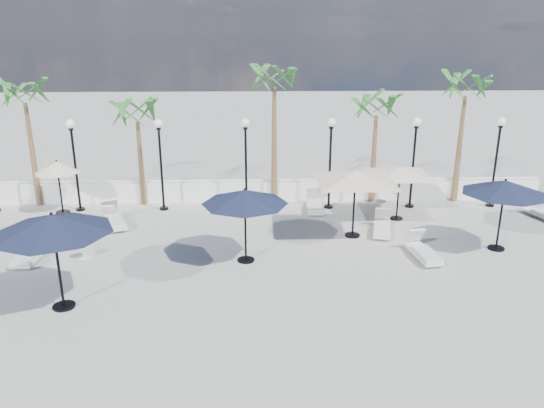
{
  "coord_description": "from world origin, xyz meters",
  "views": [
    {
      "loc": [
        0.39,
        -14.86,
        7.32
      ],
      "look_at": [
        0.95,
        2.58,
        1.5
      ],
      "focal_mm": 35.0,
      "sensor_mm": 36.0,
      "label": 1
    }
  ],
  "objects_px": {
    "lounger_4": "(314,204)",
    "lounger_7": "(543,212)",
    "parasol_navy_mid": "(245,197)",
    "parasol_cream_sq_a": "(356,172)",
    "lounger_0": "(113,219)",
    "lounger_5": "(382,227)",
    "lounger_2": "(237,206)",
    "lounger_3": "(105,222)",
    "parasol_navy_right": "(505,187)",
    "lounger_6": "(423,251)",
    "parasol_cream_small": "(57,168)",
    "parasol_navy_left": "(53,224)",
    "parasol_cream_sq_b": "(400,167)",
    "lounger_1": "(32,252)"
  },
  "relations": [
    {
      "from": "lounger_4",
      "to": "lounger_7",
      "type": "relative_size",
      "value": 1.02
    },
    {
      "from": "parasol_navy_mid",
      "to": "parasol_cream_sq_a",
      "type": "height_order",
      "value": "parasol_cream_sq_a"
    },
    {
      "from": "lounger_0",
      "to": "lounger_5",
      "type": "relative_size",
      "value": 1.1
    },
    {
      "from": "lounger_2",
      "to": "parasol_cream_sq_a",
      "type": "relative_size",
      "value": 0.32
    },
    {
      "from": "lounger_0",
      "to": "lounger_2",
      "type": "distance_m",
      "value": 5.0
    },
    {
      "from": "lounger_3",
      "to": "parasol_navy_right",
      "type": "height_order",
      "value": "parasol_navy_right"
    },
    {
      "from": "lounger_0",
      "to": "parasol_cream_sq_a",
      "type": "bearing_deg",
      "value": -32.61
    },
    {
      "from": "lounger_6",
      "to": "parasol_cream_small",
      "type": "xyz_separation_m",
      "value": [
        -13.59,
        4.97,
        1.69
      ]
    },
    {
      "from": "lounger_2",
      "to": "lounger_7",
      "type": "bearing_deg",
      "value": -20.35
    },
    {
      "from": "parasol_cream_sq_a",
      "to": "parasol_cream_small",
      "type": "height_order",
      "value": "parasol_cream_sq_a"
    },
    {
      "from": "lounger_4",
      "to": "parasol_navy_left",
      "type": "distance_m",
      "value": 11.34
    },
    {
      "from": "lounger_5",
      "to": "parasol_navy_left",
      "type": "height_order",
      "value": "parasol_navy_left"
    },
    {
      "from": "parasol_navy_mid",
      "to": "parasol_cream_sq_b",
      "type": "bearing_deg",
      "value": 32.61
    },
    {
      "from": "lounger_1",
      "to": "parasol_navy_mid",
      "type": "xyz_separation_m",
      "value": [
        7.1,
        -0.38,
        1.95
      ]
    },
    {
      "from": "lounger_4",
      "to": "parasol_navy_left",
      "type": "relative_size",
      "value": 0.63
    },
    {
      "from": "lounger_6",
      "to": "parasol_navy_right",
      "type": "relative_size",
      "value": 0.7
    },
    {
      "from": "parasol_cream_sq_a",
      "to": "parasol_navy_right",
      "type": "bearing_deg",
      "value": -15.98
    },
    {
      "from": "lounger_0",
      "to": "parasol_navy_mid",
      "type": "bearing_deg",
      "value": -57.66
    },
    {
      "from": "lounger_2",
      "to": "lounger_3",
      "type": "height_order",
      "value": "same"
    },
    {
      "from": "lounger_2",
      "to": "lounger_3",
      "type": "relative_size",
      "value": 1.04
    },
    {
      "from": "lounger_3",
      "to": "parasol_navy_left",
      "type": "height_order",
      "value": "parasol_navy_left"
    },
    {
      "from": "lounger_1",
      "to": "parasol_navy_mid",
      "type": "height_order",
      "value": "parasol_navy_mid"
    },
    {
      "from": "lounger_4",
      "to": "parasol_cream_small",
      "type": "relative_size",
      "value": 0.88
    },
    {
      "from": "parasol_navy_left",
      "to": "parasol_cream_sq_a",
      "type": "bearing_deg",
      "value": 29.26
    },
    {
      "from": "lounger_1",
      "to": "lounger_3",
      "type": "bearing_deg",
      "value": 62.88
    },
    {
      "from": "lounger_3",
      "to": "parasol_navy_right",
      "type": "distance_m",
      "value": 14.57
    },
    {
      "from": "lounger_4",
      "to": "lounger_6",
      "type": "xyz_separation_m",
      "value": [
        3.1,
        -4.99,
        -0.01
      ]
    },
    {
      "from": "parasol_navy_right",
      "to": "lounger_7",
      "type": "bearing_deg",
      "value": 43.48
    },
    {
      "from": "lounger_5",
      "to": "parasol_cream_sq_b",
      "type": "distance_m",
      "value": 2.59
    },
    {
      "from": "lounger_3",
      "to": "parasol_cream_sq_b",
      "type": "bearing_deg",
      "value": 4.36
    },
    {
      "from": "lounger_7",
      "to": "lounger_1",
      "type": "bearing_deg",
      "value": 171.02
    },
    {
      "from": "lounger_1",
      "to": "parasol_cream_small",
      "type": "bearing_deg",
      "value": 98.62
    },
    {
      "from": "lounger_2",
      "to": "lounger_4",
      "type": "relative_size",
      "value": 0.87
    },
    {
      "from": "lounger_5",
      "to": "lounger_2",
      "type": "bearing_deg",
      "value": 167.33
    },
    {
      "from": "lounger_5",
      "to": "parasol_cream_sq_a",
      "type": "xyz_separation_m",
      "value": [
        -1.16,
        -0.28,
        2.23
      ]
    },
    {
      "from": "lounger_3",
      "to": "lounger_7",
      "type": "distance_m",
      "value": 17.44
    },
    {
      "from": "lounger_2",
      "to": "lounger_6",
      "type": "height_order",
      "value": "lounger_6"
    },
    {
      "from": "lounger_1",
      "to": "lounger_2",
      "type": "distance_m",
      "value": 8.13
    },
    {
      "from": "lounger_2",
      "to": "lounger_7",
      "type": "relative_size",
      "value": 0.89
    },
    {
      "from": "lounger_6",
      "to": "parasol_navy_right",
      "type": "distance_m",
      "value": 3.48
    },
    {
      "from": "lounger_5",
      "to": "lounger_6",
      "type": "bearing_deg",
      "value": -56.34
    },
    {
      "from": "lounger_0",
      "to": "parasol_cream_sq_a",
      "type": "height_order",
      "value": "parasol_cream_sq_a"
    },
    {
      "from": "lounger_1",
      "to": "lounger_4",
      "type": "distance_m",
      "value": 10.96
    },
    {
      "from": "lounger_1",
      "to": "lounger_2",
      "type": "relative_size",
      "value": 1.18
    },
    {
      "from": "lounger_1",
      "to": "lounger_5",
      "type": "xyz_separation_m",
      "value": [
        12.16,
        1.98,
        -0.02
      ]
    },
    {
      "from": "lounger_1",
      "to": "lounger_0",
      "type": "bearing_deg",
      "value": 59.83
    },
    {
      "from": "lounger_5",
      "to": "lounger_6",
      "type": "xyz_separation_m",
      "value": [
        0.85,
        -2.29,
        0.0
      ]
    },
    {
      "from": "lounger_0",
      "to": "lounger_4",
      "type": "relative_size",
      "value": 1.09
    },
    {
      "from": "lounger_3",
      "to": "lounger_5",
      "type": "distance_m",
      "value": 10.6
    },
    {
      "from": "parasol_cream_small",
      "to": "lounger_3",
      "type": "bearing_deg",
      "value": -37.87
    }
  ]
}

